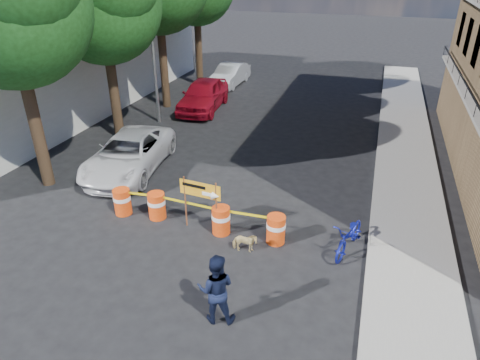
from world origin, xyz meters
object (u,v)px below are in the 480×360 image
Objects in this scene: barrel_far_left at (122,201)px; bicycle at (352,222)px; suv_white at (129,154)px; sedan_silver at (230,75)px; dog at (245,243)px; barrel_mid_left at (157,205)px; barrel_mid_right at (221,220)px; detour_sign at (205,195)px; sedan_red at (203,95)px; pedestrian at (216,289)px; barrel_far_right at (276,229)px.

barrel_far_left is 0.46× the size of bicycle.
suv_white is 1.23× the size of sedan_silver.
dog is 0.17× the size of sedan_silver.
barrel_mid_left is at bearing 5.40° from barrel_far_left.
barrel_far_left is at bearing 178.95° from barrel_mid_right.
barrel_mid_left reaches higher than dog.
detour_sign is 0.36× the size of sedan_red.
barrel_mid_right is 1.23m from dog.
pedestrian reaches higher than barrel_mid_left.
barrel_far_right is at bearing -31.49° from suv_white.
barrel_mid_left is 2.31m from barrel_mid_right.
suv_white is at bearing 156.09° from barrel_far_right.
sedan_red is (-5.13, 11.17, 0.37)m from barrel_mid_right.
barrel_mid_left is 3.42m from dog.
bicycle reaches higher than pedestrian.
sedan_red is at bearing -84.94° from sedan_silver.
detour_sign is 12.14m from sedan_red.
detour_sign reaches higher than barrel_far_right.
barrel_far_left is 1.00× the size of barrel_far_right.
detour_sign is 2.38× the size of dog.
barrel_mid_left is at bearing -76.98° from sedan_silver.
barrel_mid_left is at bearing 65.14° from dog.
bicycle is at bearing -140.97° from pedestrian.
barrel_far_left is 16.51m from sedan_silver.
barrel_far_right is at bearing 1.35° from barrel_mid_right.
barrel_far_right is at bearing 7.62° from detour_sign.
sedan_red is at bearing 144.20° from bicycle.
pedestrian is 20.92m from sedan_silver.
barrel_mid_right is 0.95m from detour_sign.
barrel_mid_right is at bearing 44.50° from dog.
barrel_mid_left and barrel_mid_right have the same top height.
pedestrian is (1.13, -3.41, 0.44)m from barrel_mid_right.
barrel_far_left is 5.25m from barrel_far_right.
sedan_silver is at bearing 112.27° from detour_sign.
pedestrian reaches higher than dog.
sedan_red is at bearing 104.43° from barrel_mid_left.
barrel_far_right is 0.51× the size of detour_sign.
suv_white is at bearing 133.44° from barrel_mid_left.
sedan_red is (-4.65, 11.20, -0.45)m from detour_sign.
bicycle is 0.46× the size of sedan_silver.
detour_sign reaches higher than barrel_mid_left.
pedestrian reaches higher than barrel_far_left.
sedan_red is (-0.13, 8.14, 0.12)m from suv_white.
pedestrian is 2.76m from dog.
suv_white is 8.15m from sedan_red.
sedan_red is at bearing 83.36° from suv_white.
dog is (1.48, -0.68, -0.98)m from detour_sign.
bicycle reaches higher than barrel_far_left.
pedestrian is 0.93× the size of bicycle.
bicycle is (2.13, 0.22, 0.51)m from barrel_far_right.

